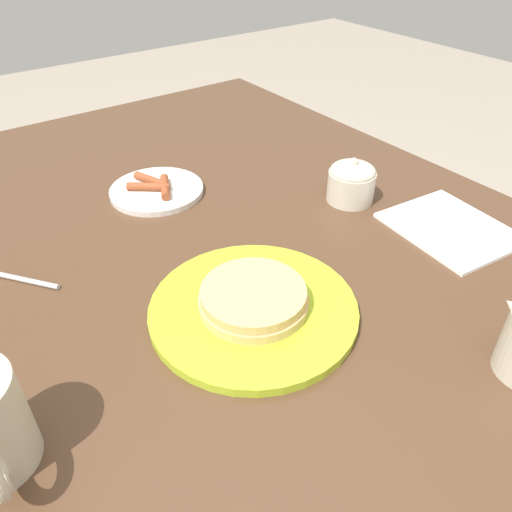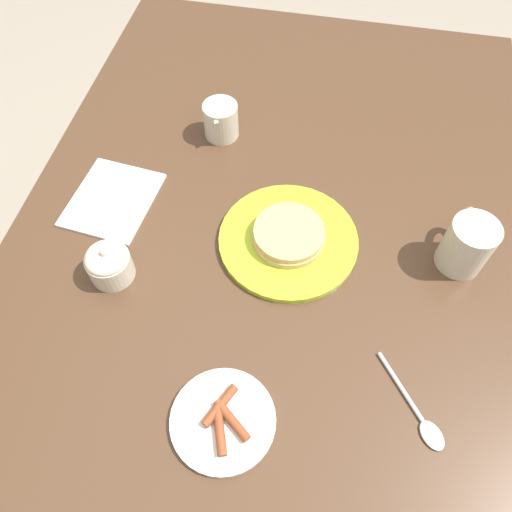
{
  "view_description": "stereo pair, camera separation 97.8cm",
  "coord_description": "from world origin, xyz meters",
  "px_view_note": "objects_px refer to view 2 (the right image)",
  "views": [
    {
      "loc": [
        0.4,
        -0.3,
        1.19
      ],
      "look_at": [
        -0.03,
        0.01,
        0.8
      ],
      "focal_mm": 35.0,
      "sensor_mm": 36.0,
      "label": 1
    },
    {
      "loc": [
        -0.49,
        -0.08,
        1.53
      ],
      "look_at": [
        -0.03,
        0.01,
        0.8
      ],
      "focal_mm": 35.0,
      "sensor_mm": 36.0,
      "label": 2
    }
  ],
  "objects_px": {
    "side_plate_bacon": "(223,420)",
    "spoon": "(421,418)",
    "pancake_plate": "(288,238)",
    "coffee_mug": "(467,243)",
    "sugar_bowl": "(109,263)",
    "creamer_pitcher": "(221,120)",
    "napkin": "(113,200)"
  },
  "relations": [
    {
      "from": "side_plate_bacon",
      "to": "spoon",
      "type": "xyz_separation_m",
      "value": [
        0.06,
        -0.29,
        -0.0
      ]
    },
    {
      "from": "pancake_plate",
      "to": "coffee_mug",
      "type": "distance_m",
      "value": 0.31
    },
    {
      "from": "side_plate_bacon",
      "to": "sugar_bowl",
      "type": "xyz_separation_m",
      "value": [
        0.21,
        0.25,
        0.03
      ]
    },
    {
      "from": "coffee_mug",
      "to": "sugar_bowl",
      "type": "height_order",
      "value": "coffee_mug"
    },
    {
      "from": "sugar_bowl",
      "to": "pancake_plate",
      "type": "bearing_deg",
      "value": -66.27
    },
    {
      "from": "coffee_mug",
      "to": "creamer_pitcher",
      "type": "bearing_deg",
      "value": 65.27
    },
    {
      "from": "side_plate_bacon",
      "to": "coffee_mug",
      "type": "relative_size",
      "value": 1.35
    },
    {
      "from": "side_plate_bacon",
      "to": "sugar_bowl",
      "type": "height_order",
      "value": "sugar_bowl"
    },
    {
      "from": "sugar_bowl",
      "to": "spoon",
      "type": "height_order",
      "value": "sugar_bowl"
    },
    {
      "from": "spoon",
      "to": "sugar_bowl",
      "type": "bearing_deg",
      "value": 74.55
    },
    {
      "from": "sugar_bowl",
      "to": "napkin",
      "type": "height_order",
      "value": "sugar_bowl"
    },
    {
      "from": "napkin",
      "to": "spoon",
      "type": "height_order",
      "value": "spoon"
    },
    {
      "from": "coffee_mug",
      "to": "spoon",
      "type": "xyz_separation_m",
      "value": [
        -0.3,
        0.06,
        -0.05
      ]
    },
    {
      "from": "coffee_mug",
      "to": "creamer_pitcher",
      "type": "distance_m",
      "value": 0.54
    },
    {
      "from": "coffee_mug",
      "to": "spoon",
      "type": "distance_m",
      "value": 0.31
    },
    {
      "from": "napkin",
      "to": "spoon",
      "type": "xyz_separation_m",
      "value": [
        -0.31,
        -0.6,
        0.0
      ]
    },
    {
      "from": "pancake_plate",
      "to": "spoon",
      "type": "xyz_separation_m",
      "value": [
        -0.28,
        -0.25,
        -0.01
      ]
    },
    {
      "from": "creamer_pitcher",
      "to": "spoon",
      "type": "relative_size",
      "value": 0.76
    },
    {
      "from": "sugar_bowl",
      "to": "side_plate_bacon",
      "type": "bearing_deg",
      "value": -130.13
    },
    {
      "from": "side_plate_bacon",
      "to": "napkin",
      "type": "distance_m",
      "value": 0.48
    },
    {
      "from": "pancake_plate",
      "to": "sugar_bowl",
      "type": "height_order",
      "value": "sugar_bowl"
    },
    {
      "from": "creamer_pitcher",
      "to": "spoon",
      "type": "xyz_separation_m",
      "value": [
        -0.53,
        -0.44,
        -0.04
      ]
    },
    {
      "from": "coffee_mug",
      "to": "side_plate_bacon",
      "type": "bearing_deg",
      "value": 136.18
    },
    {
      "from": "pancake_plate",
      "to": "creamer_pitcher",
      "type": "distance_m",
      "value": 0.31
    },
    {
      "from": "side_plate_bacon",
      "to": "creamer_pitcher",
      "type": "height_order",
      "value": "creamer_pitcher"
    },
    {
      "from": "sugar_bowl",
      "to": "napkin",
      "type": "distance_m",
      "value": 0.17
    },
    {
      "from": "spoon",
      "to": "creamer_pitcher",
      "type": "bearing_deg",
      "value": 39.46
    },
    {
      "from": "pancake_plate",
      "to": "coffee_mug",
      "type": "relative_size",
      "value": 2.18
    },
    {
      "from": "pancake_plate",
      "to": "side_plate_bacon",
      "type": "relative_size",
      "value": 1.61
    },
    {
      "from": "coffee_mug",
      "to": "napkin",
      "type": "relative_size",
      "value": 0.61
    },
    {
      "from": "coffee_mug",
      "to": "napkin",
      "type": "distance_m",
      "value": 0.66
    },
    {
      "from": "side_plate_bacon",
      "to": "creamer_pitcher",
      "type": "bearing_deg",
      "value": 13.74
    }
  ]
}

